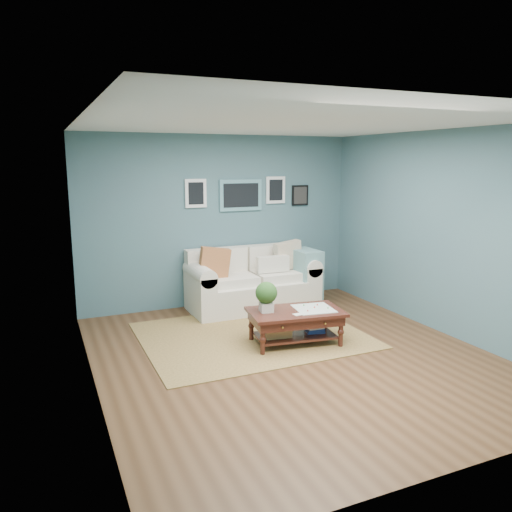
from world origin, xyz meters
TOP-DOWN VIEW (x-y plane):
  - room_shell at (0.01, 0.06)m, footprint 5.00×5.02m
  - area_rug at (-0.17, 0.84)m, footprint 2.85×2.28m
  - loveseat at (0.43, 2.03)m, footprint 2.04×0.93m
  - coffee_table at (0.16, 0.36)m, footprint 1.26×0.85m

SIDE VIEW (x-z plane):
  - area_rug at x=-0.17m, z-range 0.00..0.01m
  - coffee_table at x=0.16m, z-range -0.05..0.77m
  - loveseat at x=0.43m, z-range -0.10..0.95m
  - room_shell at x=0.01m, z-range 0.01..2.71m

